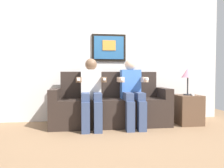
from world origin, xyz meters
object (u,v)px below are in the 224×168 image
Objects in this scene: person_on_right at (132,90)px; table_lamp at (188,74)px; couch at (111,107)px; side_table_right at (188,110)px; person_on_left at (91,90)px; spare_remote_on_table at (192,95)px.

table_lamp is at bearing 3.96° from person_on_right.
side_table_right is at bearing -4.58° from couch.
couch is at bearing 27.03° from person_on_left.
couch is 1.39m from spare_remote_on_table.
person_on_left is 0.66m from person_on_right.
person_on_right reaches higher than table_lamp.
spare_remote_on_table is at bearing -38.26° from side_table_right.
side_table_right is at bearing -38.94° from table_lamp.
spare_remote_on_table is (1.04, 0.03, -0.10)m from person_on_right.
person_on_left is at bearing 180.00° from person_on_right.
person_on_left reaches higher than table_lamp.
couch is at bearing 175.42° from side_table_right.
person_on_left is 2.22× the size of side_table_right.
side_table_right is 3.85× the size of spare_remote_on_table.
person_on_right is (0.66, 0.00, 0.00)m from person_on_left.
side_table_right is at bearing 141.74° from spare_remote_on_table.
table_lamp is (-0.01, 0.01, 0.61)m from side_table_right.
couch is 1.76× the size of person_on_right.
couch is at bearing 175.69° from table_lamp.
person_on_right is 1.06m from side_table_right.
person_on_right is 8.54× the size of spare_remote_on_table.
person_on_left reaches higher than side_table_right.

